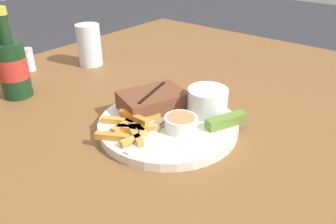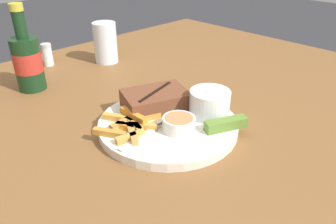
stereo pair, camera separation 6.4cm
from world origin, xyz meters
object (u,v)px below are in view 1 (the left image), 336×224
at_px(dinner_plate, 168,125).
at_px(salt_shaker, 29,59).
at_px(fork_utensil, 147,137).
at_px(beer_bottle, 12,66).
at_px(pickle_spear, 226,121).
at_px(drinking_glass, 89,45).
at_px(coleslaw_cup, 208,100).
at_px(steak_portion, 153,101).
at_px(dipping_sauce_cup, 181,123).

distance_m(dinner_plate, salt_shaker, 0.50).
height_order(fork_utensil, beer_bottle, beer_bottle).
distance_m(pickle_spear, drinking_glass, 0.51).
bearing_deg(coleslaw_cup, steak_portion, 119.88).
xyz_separation_m(drinking_glass, salt_shaker, (-0.14, 0.10, -0.03)).
bearing_deg(dinner_plate, drinking_glass, 70.98).
xyz_separation_m(dinner_plate, pickle_spear, (0.06, -0.10, 0.02)).
distance_m(steak_portion, beer_bottle, 0.35).
xyz_separation_m(fork_utensil, salt_shaker, (0.07, 0.51, 0.01)).
relative_size(steak_portion, fork_utensil, 1.15).
xyz_separation_m(coleslaw_cup, pickle_spear, (-0.02, -0.06, -0.02)).
xyz_separation_m(coleslaw_cup, fork_utensil, (-0.15, 0.03, -0.03)).
height_order(dinner_plate, fork_utensil, fork_utensil).
bearing_deg(salt_shaker, fork_utensil, -98.17).
xyz_separation_m(coleslaw_cup, salt_shaker, (-0.08, 0.54, -0.02)).
distance_m(beer_bottle, drinking_glass, 0.25).
relative_size(dinner_plate, drinking_glass, 2.34).
relative_size(pickle_spear, drinking_glass, 0.72).
distance_m(steak_portion, pickle_spear, 0.16).
xyz_separation_m(dipping_sauce_cup, drinking_glass, (0.15, 0.45, 0.03)).
distance_m(coleslaw_cup, beer_bottle, 0.46).
bearing_deg(fork_utensil, beer_bottle, 88.70).
bearing_deg(steak_portion, dinner_plate, -109.21).
bearing_deg(steak_portion, drinking_glass, 71.01).
bearing_deg(drinking_glass, dipping_sauce_cup, -108.58).
bearing_deg(dipping_sauce_cup, coleslaw_cup, -1.91).
bearing_deg(fork_utensil, drinking_glass, 56.37).
distance_m(steak_portion, coleslaw_cup, 0.12).
height_order(dinner_plate, coleslaw_cup, coleslaw_cup).
distance_m(steak_portion, drinking_glass, 0.37).
xyz_separation_m(coleslaw_cup, drinking_glass, (0.06, 0.45, 0.01)).
xyz_separation_m(steak_portion, pickle_spear, (0.04, -0.16, -0.01)).
relative_size(steak_portion, salt_shaker, 2.39).
bearing_deg(dinner_plate, beer_bottle, 105.91).
bearing_deg(salt_shaker, steak_portion, -87.62).
relative_size(dinner_plate, dipping_sauce_cup, 4.47).
distance_m(coleslaw_cup, drinking_glass, 0.45).
bearing_deg(drinking_glass, pickle_spear, -99.33).
relative_size(dinner_plate, coleslaw_cup, 3.38).
bearing_deg(steak_portion, beer_bottle, 111.81).
relative_size(dipping_sauce_cup, beer_bottle, 0.30).
height_order(beer_bottle, drinking_glass, beer_bottle).
height_order(steak_portion, pickle_spear, steak_portion).
height_order(fork_utensil, drinking_glass, drinking_glass).
xyz_separation_m(dinner_plate, coleslaw_cup, (0.08, -0.04, 0.04)).
xyz_separation_m(beer_bottle, salt_shaker, (0.11, 0.13, -0.04)).
bearing_deg(steak_portion, salt_shaker, 92.38).
bearing_deg(coleslaw_cup, salt_shaker, 97.90).
xyz_separation_m(dinner_plate, beer_bottle, (-0.11, 0.38, 0.07)).
relative_size(steak_portion, pickle_spear, 1.81).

